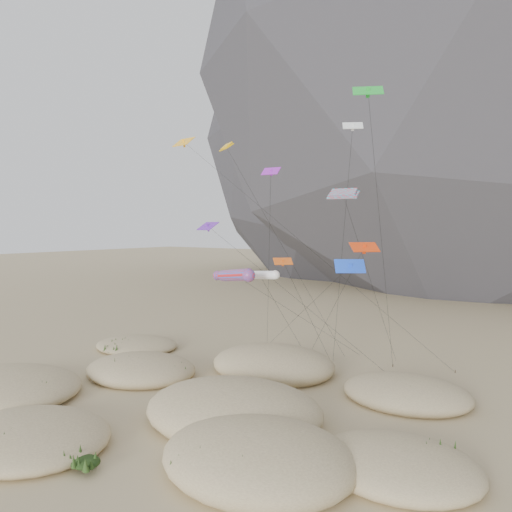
{
  "coord_description": "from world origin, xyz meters",
  "views": [
    {
      "loc": [
        26.42,
        -27.85,
        15.1
      ],
      "look_at": [
        -1.45,
        12.0,
        12.26
      ],
      "focal_mm": 35.0,
      "sensor_mm": 36.0,
      "label": 1
    }
  ],
  "objects": [
    {
      "name": "kite_stakes",
      "position": [
        2.34,
        22.35,
        0.15
      ],
      "size": [
        22.49,
        5.67,
        0.3
      ],
      "color": "#3F2D1E",
      "rests_on": "ground"
    },
    {
      "name": "dune_grass",
      "position": [
        -1.9,
        3.53,
        0.86
      ],
      "size": [
        42.34,
        28.64,
        1.48
      ],
      "color": "black",
      "rests_on": "ground"
    },
    {
      "name": "ground",
      "position": [
        0.0,
        0.0,
        0.0
      ],
      "size": [
        500.0,
        500.0,
        0.0
      ],
      "primitive_type": "plane",
      "color": "#CCB789",
      "rests_on": "ground"
    },
    {
      "name": "multi_parafoil",
      "position": [
        9.24,
        9.01,
        17.52
      ],
      "size": [
        2.99,
        18.63,
        18.2
      ],
      "color": "red",
      "rests_on": "ground"
    },
    {
      "name": "white_tube_kite",
      "position": [
        -0.51,
        10.96,
        10.53
      ],
      "size": [
        6.31,
        12.93,
        11.18
      ],
      "color": "white",
      "rests_on": "ground"
    },
    {
      "name": "rainbow_tube_kite",
      "position": [
        -2.12,
        9.34,
        10.54
      ],
      "size": [
        9.38,
        19.63,
        11.46
      ],
      "color": "red",
      "rests_on": "ground"
    },
    {
      "name": "orange_parafoil",
      "position": [
        -8.12,
        16.15,
        23.66
      ],
      "size": [
        11.61,
        9.99,
        24.45
      ],
      "color": "#E1A70B",
      "rests_on": "ground"
    },
    {
      "name": "delta_kites",
      "position": [
        2.05,
        11.74,
        18.1
      ],
      "size": [
        28.07,
        18.38,
        26.71
      ],
      "color": "green",
      "rests_on": "ground"
    },
    {
      "name": "dunes",
      "position": [
        -1.37,
        3.38,
        0.7
      ],
      "size": [
        48.01,
        35.05,
        3.84
      ],
      "color": "#CCB789",
      "rests_on": "ground"
    }
  ]
}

